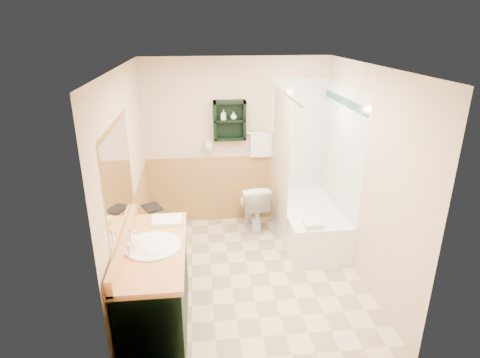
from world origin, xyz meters
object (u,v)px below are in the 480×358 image
hair_dryer (208,145)px  vanity_book (143,200)px  wall_shelf (230,120)px  toilet (252,206)px  vanity (156,287)px  soap_bottle_b (233,116)px  soap_bottle_a (224,117)px  bathtub (308,221)px

hair_dryer → vanity_book: size_ratio=0.99×
wall_shelf → toilet: (0.30, -0.23, -1.21)m
wall_shelf → vanity: 2.59m
hair_dryer → vanity: bearing=-105.2°
vanity_book → soap_bottle_b: bearing=24.0°
toilet → soap_bottle_a: 1.33m
hair_dryer → vanity_book: hair_dryer is taller
vanity → soap_bottle_a: size_ratio=10.17×
hair_dryer → toilet: hair_dryer is taller
toilet → vanity_book: bearing=35.3°
hair_dryer → toilet: size_ratio=0.34×
vanity → soap_bottle_b: (0.95, 2.16, 1.16)m
wall_shelf → soap_bottle_a: 0.09m
toilet → vanity_book: vanity_book is taller
toilet → vanity_book: size_ratio=2.88×
bathtub → soap_bottle_a: soap_bottle_a is taller
bathtub → toilet: (-0.72, 0.40, 0.09)m
wall_shelf → bathtub: (1.03, -0.63, -1.30)m
hair_dryer → soap_bottle_b: (0.35, -0.03, 0.41)m
bathtub → vanity_book: 2.34m
vanity_book → soap_bottle_b: 1.87m
vanity → bathtub: vanity is taller
wall_shelf → vanity_book: (-1.06, -1.38, -0.55)m
soap_bottle_a → vanity: bearing=-110.6°
bathtub → soap_bottle_b: size_ratio=14.15×
hair_dryer → vanity_book: (-0.76, -1.40, -0.20)m
toilet → vanity_book: 1.90m
hair_dryer → vanity: hair_dryer is taller
wall_shelf → vanity: (-0.89, -2.17, -1.11)m
soap_bottle_b → vanity_book: bearing=-129.1°
soap_bottle_a → wall_shelf: bearing=3.5°
bathtub → vanity_book: size_ratio=6.19×
wall_shelf → hair_dryer: size_ratio=2.29×
toilet → bathtub: bearing=146.0°
hair_dryer → soap_bottle_a: size_ratio=1.75×
hair_dryer → bathtub: 1.75m
hair_dryer → toilet: 1.08m
bathtub → vanity: bearing=-141.3°
bathtub → toilet: bearing=150.9°
toilet → soap_bottle_a: size_ratio=5.09×
vanity → hair_dryer: bearing=74.8°
hair_dryer → soap_bottle_a: 0.45m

